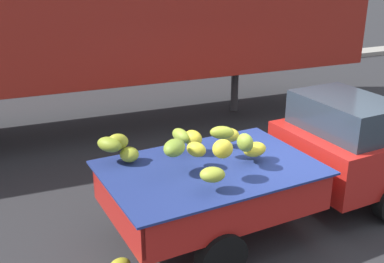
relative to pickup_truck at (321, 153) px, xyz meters
The scene contains 4 objects.
ground 1.09m from the pickup_truck, 163.95° to the right, with size 220.00×220.00×0.00m, color #28282B.
curb_strip 8.75m from the pickup_truck, 94.01° to the left, with size 80.00×0.80×0.16m, color gray.
pickup_truck is the anchor object (origin of this frame).
semi_trailer 5.56m from the pickup_truck, 115.74° to the left, with size 12.07×2.92×3.95m.
Camera 1 is at (-3.81, -5.07, 3.75)m, focal length 44.37 mm.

